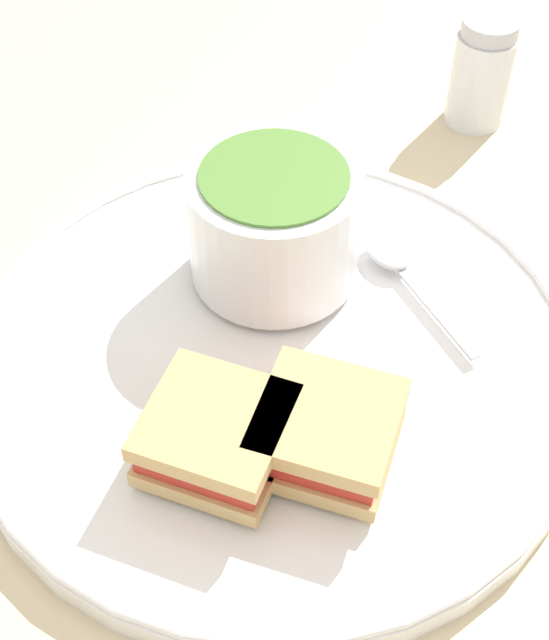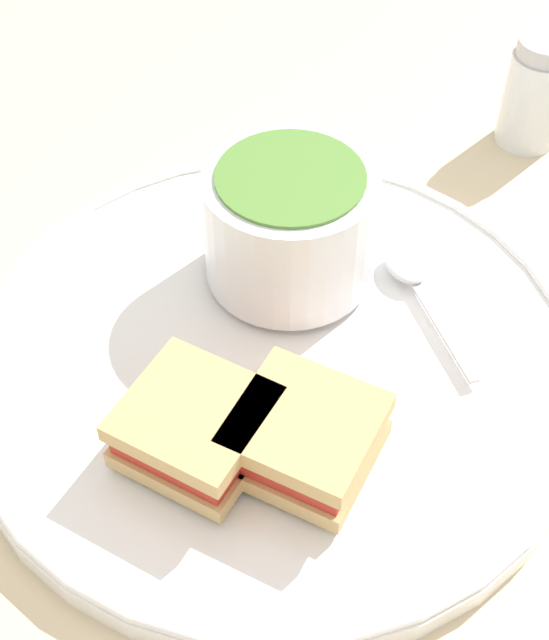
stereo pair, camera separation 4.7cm
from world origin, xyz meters
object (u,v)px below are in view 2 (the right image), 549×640
soup_bowl (290,224)px  sandwich_half_far (305,437)px  salt_shaker (535,93)px  spoon (411,273)px  sandwich_half_near (196,427)px

soup_bowl → sandwich_half_far: soup_bowl is taller
salt_shaker → soup_bowl: bearing=-104.6°
sandwich_half_far → spoon: bearing=95.9°
sandwich_half_near → sandwich_half_far: (0.05, 0.02, 0.00)m
soup_bowl → spoon: soup_bowl is taller
sandwich_half_far → salt_shaker: 0.33m
spoon → salt_shaker: size_ratio=1.17×
soup_bowl → salt_shaker: size_ratio=1.22×
soup_bowl → spoon: 0.08m
spoon → sandwich_half_far: sandwich_half_far is taller
spoon → sandwich_half_far: (0.01, -0.14, 0.01)m
soup_bowl → sandwich_half_far: bearing=-53.5°
spoon → salt_shaker: 0.19m
sandwich_half_near → salt_shaker: size_ratio=0.89×
sandwich_half_near → salt_shaker: 0.35m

